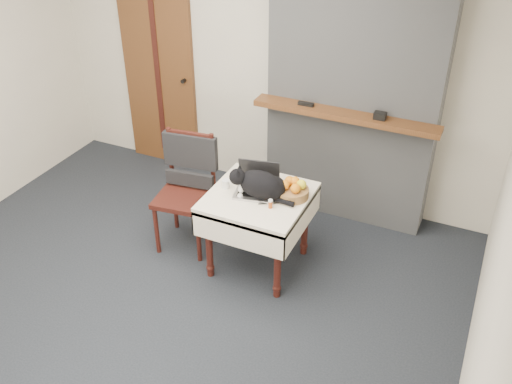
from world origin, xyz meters
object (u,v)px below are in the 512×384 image
(side_table, at_px, (258,207))
(chair, at_px, (188,175))
(laptop, at_px, (257,184))
(fruit_basket, at_px, (292,190))
(door, at_px, (159,75))
(cream_jar, at_px, (226,184))
(pill_bottle, at_px, (270,204))
(cat, at_px, (261,185))

(side_table, bearing_deg, chair, 171.75)
(laptop, distance_m, fruit_basket, 0.29)
(chair, bearing_deg, door, 123.58)
(cream_jar, relative_size, pill_bottle, 1.02)
(laptop, bearing_deg, fruit_basket, -3.54)
(door, distance_m, laptop, 2.06)
(fruit_basket, relative_size, chair, 0.26)
(cat, xyz_separation_m, cream_jar, (-0.32, 0.01, -0.08))
(laptop, relative_size, cream_jar, 5.22)
(cream_jar, bearing_deg, chair, 165.18)
(fruit_basket, xyz_separation_m, chair, (-0.96, 0.01, -0.10))
(pill_bottle, height_order, fruit_basket, fruit_basket)
(side_table, xyz_separation_m, chair, (-0.71, 0.10, 0.07))
(fruit_basket, height_order, chair, chair)
(door, height_order, chair, door)
(laptop, distance_m, cream_jar, 0.26)
(pill_bottle, bearing_deg, chair, 165.31)
(side_table, bearing_deg, door, 143.88)
(cream_jar, xyz_separation_m, chair, (-0.42, 0.11, -0.08))
(door, relative_size, side_table, 2.56)
(fruit_basket, bearing_deg, door, 149.58)
(cat, bearing_deg, side_table, 137.05)
(cat, bearing_deg, cream_jar, 162.97)
(door, relative_size, pill_bottle, 27.63)
(cat, height_order, chair, chair)
(side_table, height_order, cream_jar, cream_jar)
(cream_jar, xyz_separation_m, fruit_basket, (0.53, 0.10, 0.02))
(cat, bearing_deg, pill_bottle, -56.41)
(side_table, bearing_deg, cat, -27.12)
(cat, distance_m, chair, 0.77)
(laptop, relative_size, cat, 0.70)
(side_table, distance_m, pill_bottle, 0.25)
(pill_bottle, xyz_separation_m, chair, (-0.87, 0.23, -0.08))
(cat, relative_size, pill_bottle, 7.60)
(cream_jar, xyz_separation_m, pill_bottle, (0.44, -0.11, 0.00))
(side_table, bearing_deg, cream_jar, -178.08)
(cream_jar, bearing_deg, side_table, 1.92)
(chair, bearing_deg, fruit_basket, -7.92)
(cat, relative_size, cream_jar, 7.48)
(door, xyz_separation_m, laptop, (1.66, -1.19, -0.24))
(cream_jar, height_order, chair, chair)
(door, xyz_separation_m, chair, (0.99, -1.14, -0.34))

